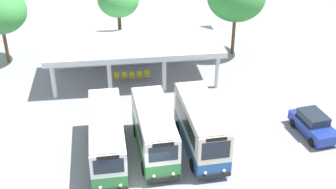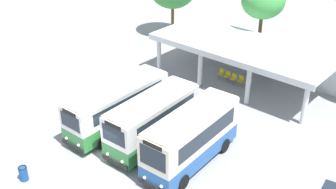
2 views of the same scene
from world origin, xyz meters
name	(u,v)px [view 1 (image 1 of 2)]	position (x,y,z in m)	size (l,w,h in m)	color
ground_plane	(148,188)	(0.00, 0.00, 0.00)	(180.00, 180.00, 0.00)	#939399
city_bus_nearest_orange	(107,135)	(-2.33, 3.37, 1.72)	(2.37, 8.03, 3.10)	black
city_bus_second_in_row	(154,130)	(0.76, 3.48, 1.80)	(2.53, 7.10, 3.26)	black
city_bus_middle_cream	(201,126)	(3.85, 3.47, 1.87)	(2.53, 7.26, 3.40)	black
parked_car_flank	(313,124)	(12.13, 4.19, 0.83)	(2.33, 4.23, 1.62)	black
terminal_canopy	(134,47)	(0.25, 15.30, 2.69)	(14.72, 6.38, 3.40)	silver
waiting_chair_end_by_column	(117,76)	(-1.41, 14.22, 0.52)	(0.45, 0.45, 0.86)	slate
waiting_chair_second_from_end	(124,76)	(-0.74, 14.17, 0.52)	(0.45, 0.45, 0.86)	slate
waiting_chair_middle_seat	(132,76)	(-0.08, 14.11, 0.52)	(0.45, 0.45, 0.86)	slate
waiting_chair_fourth_seat	(140,75)	(0.59, 14.14, 0.52)	(0.45, 0.45, 0.86)	slate
waiting_chair_fifth_seat	(147,74)	(1.26, 14.18, 0.52)	(0.45, 0.45, 0.86)	slate
roadside_tree_behind_canopy	(118,0)	(-0.81, 19.08, 5.77)	(3.75, 3.75, 7.40)	brown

